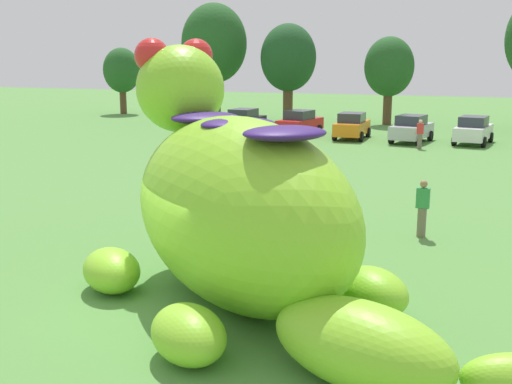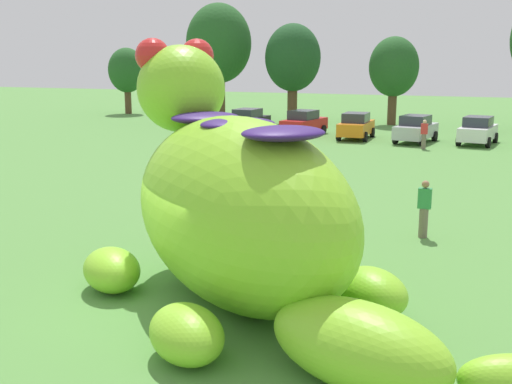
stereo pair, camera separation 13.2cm
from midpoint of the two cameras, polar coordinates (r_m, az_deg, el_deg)
ground_plane at (r=13.68m, az=-8.42°, el=-10.27°), size 160.00×160.00×0.00m
giant_inflatable_creature at (r=13.15m, az=-1.22°, el=-1.54°), size 10.58×7.90×5.67m
car_black at (r=44.13m, az=-0.63°, el=6.53°), size 2.10×4.18×1.72m
car_red at (r=42.94m, az=4.50°, el=6.34°), size 2.43×4.32×1.72m
car_orange at (r=41.37m, az=9.25°, el=6.00°), size 1.99×4.13×1.72m
car_silver at (r=40.34m, az=14.52°, el=5.62°), size 2.46×4.33×1.72m
car_white at (r=40.60m, az=19.75°, el=5.33°), size 2.37×4.30×1.72m
tree_far_left at (r=60.94m, az=-11.69°, el=10.83°), size 3.47×3.47×6.16m
tree_left at (r=53.45m, az=-3.36°, el=13.37°), size 5.45×5.45×9.68m
tree_mid_left at (r=50.94m, az=3.47°, el=12.12°), size 4.46×4.46×7.91m
tree_centre_left at (r=50.75m, az=12.59°, el=11.09°), size 3.87×3.87×6.86m
spectator_near_inflatable at (r=37.52m, az=15.24°, el=5.10°), size 0.38×0.26×1.71m
spectator_mid_field at (r=18.92m, az=15.34°, el=-1.53°), size 0.38×0.26×1.71m
spectator_by_cars at (r=25.07m, az=2.74°, el=2.19°), size 0.38×0.26×1.71m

